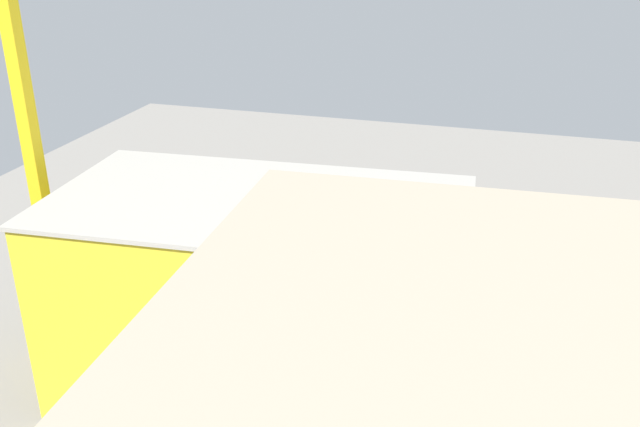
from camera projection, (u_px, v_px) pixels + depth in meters
name	position (u px, v px, depth m)	size (l,w,h in m)	color
ground_plane	(377.00, 280.00, 90.05)	(147.30, 147.30, 0.00)	gray
rail_bed	(406.00, 216.00, 108.92)	(92.06, 14.44, 0.01)	#665E54
street_asphalt	(369.00, 297.00, 85.93)	(92.06, 9.00, 0.01)	#2D2D33
track_rails	(406.00, 215.00, 108.85)	(91.87, 14.11, 0.12)	#9E9EA8
platform_canopy_near	(329.00, 205.00, 103.06)	(58.76, 8.50, 4.23)	#B73328
platform_canopy_far	(348.00, 187.00, 109.12)	(50.52, 8.30, 4.41)	#B73328
locomotive	(564.00, 215.00, 105.00)	(15.86, 3.60, 4.95)	black
freight_coach_far	(351.00, 199.00, 106.87)	(18.26, 4.37, 6.28)	black
parked_car_0	(536.00, 302.00, 83.49)	(4.51, 2.10, 1.71)	black
parked_car_1	(471.00, 294.00, 85.29)	(4.86, 2.13, 1.64)	black
parked_car_2	(420.00, 287.00, 86.82)	(4.60, 1.82, 1.66)	black
parked_car_3	(361.00, 276.00, 89.42)	(4.87, 2.27, 1.64)	black
construction_building	(262.00, 299.00, 66.26)	(37.36, 20.11, 19.72)	yellow
construction_roof_slab	(258.00, 201.00, 62.27)	(37.96, 20.71, 0.40)	#B7B2A8
tower_crane	(53.00, 121.00, 68.87)	(15.98, 26.10, 41.44)	gray
box_truck_0	(320.00, 298.00, 82.84)	(9.30, 2.59, 3.11)	black
box_truck_1	(395.00, 301.00, 81.65)	(10.33, 3.25, 3.68)	black
box_truck_2	(396.00, 313.00, 79.42)	(9.24, 2.81, 3.29)	black
street_tree_0	(409.00, 285.00, 77.35)	(4.88, 4.88, 8.12)	brown
street_tree_1	(146.00, 250.00, 85.58)	(5.22, 5.22, 8.16)	brown
street_tree_2	(590.00, 307.00, 73.78)	(5.53, 5.53, 8.00)	brown
street_tree_3	(173.00, 256.00, 85.60)	(4.59, 4.59, 7.14)	brown
traffic_light	(417.00, 256.00, 87.41)	(0.50, 0.36, 6.11)	#333333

